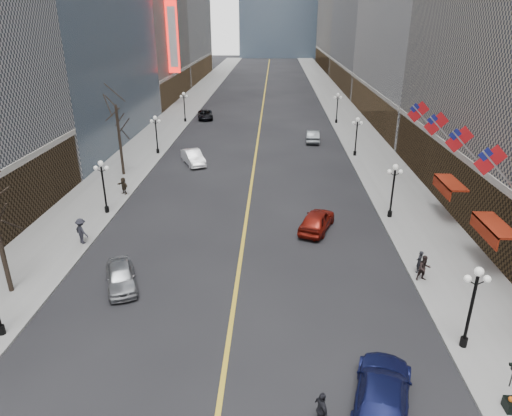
# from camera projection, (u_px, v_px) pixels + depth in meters

# --- Properties ---
(sidewalk_east) EXTENTS (6.00, 230.00, 0.15)m
(sidewalk_east) POSITION_uv_depth(u_px,v_px,m) (347.00, 118.00, 74.36)
(sidewalk_east) COLOR gray
(sidewalk_east) RESTS_ON ground
(sidewalk_west) EXTENTS (6.00, 230.00, 0.15)m
(sidewalk_west) POSITION_uv_depth(u_px,v_px,m) (177.00, 117.00, 75.39)
(sidewalk_west) COLOR gray
(sidewalk_west) RESTS_ON ground
(lane_line) EXTENTS (0.25, 200.00, 0.02)m
(lane_line) POSITION_uv_depth(u_px,v_px,m) (263.00, 107.00, 84.11)
(lane_line) COLOR gold
(lane_line) RESTS_ON ground
(streetlamp_east_0) EXTENTS (1.26, 0.44, 4.52)m
(streetlamp_east_0) POSITION_uv_depth(u_px,v_px,m) (473.00, 300.00, 21.78)
(streetlamp_east_0) COLOR black
(streetlamp_east_0) RESTS_ON sidewalk_east
(streetlamp_east_1) EXTENTS (1.26, 0.44, 4.52)m
(streetlamp_east_1) POSITION_uv_depth(u_px,v_px,m) (393.00, 185.00, 36.51)
(streetlamp_east_1) COLOR black
(streetlamp_east_1) RESTS_ON sidewalk_east
(streetlamp_east_2) EXTENTS (1.26, 0.44, 4.52)m
(streetlamp_east_2) POSITION_uv_depth(u_px,v_px,m) (357.00, 133.00, 53.09)
(streetlamp_east_2) COLOR black
(streetlamp_east_2) RESTS_ON sidewalk_east
(streetlamp_east_3) EXTENTS (1.26, 0.44, 4.52)m
(streetlamp_east_3) POSITION_uv_depth(u_px,v_px,m) (337.00, 105.00, 69.66)
(streetlamp_east_3) COLOR black
(streetlamp_east_3) RESTS_ON sidewalk_east
(streetlamp_west_1) EXTENTS (1.26, 0.44, 4.52)m
(streetlamp_west_1) POSITION_uv_depth(u_px,v_px,m) (103.00, 181.00, 37.38)
(streetlamp_west_1) COLOR black
(streetlamp_west_1) RESTS_ON sidewalk_west
(streetlamp_west_2) EXTENTS (1.26, 0.44, 4.52)m
(streetlamp_west_2) POSITION_uv_depth(u_px,v_px,m) (156.00, 131.00, 53.96)
(streetlamp_west_2) COLOR black
(streetlamp_west_2) RESTS_ON sidewalk_west
(streetlamp_west_3) EXTENTS (1.26, 0.44, 4.52)m
(streetlamp_west_3) POSITION_uv_depth(u_px,v_px,m) (184.00, 104.00, 70.53)
(streetlamp_west_3) COLOR black
(streetlamp_west_3) RESTS_ON sidewalk_west
(flag_2) EXTENTS (2.87, 0.12, 2.87)m
(flag_2) POSITION_uv_depth(u_px,v_px,m) (493.00, 163.00, 27.31)
(flag_2) COLOR #B2B2B7
(flag_2) RESTS_ON ground
(flag_3) EXTENTS (2.87, 0.12, 2.87)m
(flag_3) POSITION_uv_depth(u_px,v_px,m) (461.00, 142.00, 31.92)
(flag_3) COLOR #B2B2B7
(flag_3) RESTS_ON ground
(flag_4) EXTENTS (2.87, 0.12, 2.87)m
(flag_4) POSITION_uv_depth(u_px,v_px,m) (438.00, 126.00, 36.52)
(flag_4) COLOR #B2B2B7
(flag_4) RESTS_ON ground
(flag_5) EXTENTS (2.87, 0.12, 2.87)m
(flag_5) POSITION_uv_depth(u_px,v_px,m) (420.00, 114.00, 41.13)
(flag_5) COLOR #B2B2B7
(flag_5) RESTS_ON ground
(awning_b) EXTENTS (1.40, 4.00, 0.93)m
(awning_b) POSITION_uv_depth(u_px,v_px,m) (492.00, 227.00, 28.92)
(awning_b) COLOR maroon
(awning_b) RESTS_ON ground
(awning_c) EXTENTS (1.40, 4.00, 0.93)m
(awning_c) POSITION_uv_depth(u_px,v_px,m) (448.00, 184.00, 36.28)
(awning_c) COLOR maroon
(awning_c) RESTS_ON ground
(theatre_marquee) EXTENTS (2.00, 0.55, 12.00)m
(theatre_marquee) POSITION_uv_depth(u_px,v_px,m) (173.00, 37.00, 80.04)
(theatre_marquee) COLOR red
(theatre_marquee) RESTS_ON ground
(tree_west_far) EXTENTS (3.60, 3.60, 7.92)m
(tree_west_far) POSITION_uv_depth(u_px,v_px,m) (117.00, 116.00, 45.36)
(tree_west_far) COLOR #2D231C
(tree_west_far) RESTS_ON sidewalk_west
(car_nb_near) EXTENTS (3.17, 4.65, 1.47)m
(car_nb_near) POSITION_uv_depth(u_px,v_px,m) (121.00, 276.00, 27.86)
(car_nb_near) COLOR #95979C
(car_nb_near) RESTS_ON ground
(car_nb_mid) EXTENTS (3.58, 5.11, 1.60)m
(car_nb_mid) POSITION_uv_depth(u_px,v_px,m) (193.00, 157.00, 51.11)
(car_nb_mid) COLOR white
(car_nb_mid) RESTS_ON ground
(car_nb_far) EXTENTS (3.15, 5.34, 1.39)m
(car_nb_far) POSITION_uv_depth(u_px,v_px,m) (205.00, 115.00, 73.73)
(car_nb_far) COLOR black
(car_nb_far) RESTS_ON ground
(car_sb_near) EXTENTS (3.77, 6.07, 1.64)m
(car_sb_near) POSITION_uv_depth(u_px,v_px,m) (382.00, 393.00, 19.08)
(car_sb_near) COLOR #141A4E
(car_sb_near) RESTS_ON ground
(car_sb_mid) EXTENTS (3.51, 5.21, 1.65)m
(car_sb_mid) POSITION_uv_depth(u_px,v_px,m) (317.00, 220.00, 35.27)
(car_sb_mid) COLOR maroon
(car_sb_mid) RESTS_ON ground
(car_sb_far) EXTENTS (1.97, 4.88, 1.58)m
(car_sb_far) POSITION_uv_depth(u_px,v_px,m) (313.00, 136.00, 60.28)
(car_sb_far) COLOR #52585A
(car_sb_far) RESTS_ON ground
(ped_ne_corner) EXTENTS (0.68, 0.67, 1.52)m
(ped_ne_corner) POSITION_uv_depth(u_px,v_px,m) (419.00, 262.00, 29.16)
(ped_ne_corner) COLOR black
(ped_ne_corner) RESTS_ON sidewalk_east
(ped_east_walk) EXTENTS (0.89, 0.59, 1.70)m
(ped_east_walk) POSITION_uv_depth(u_px,v_px,m) (424.00, 268.00, 28.22)
(ped_east_walk) COLOR black
(ped_east_walk) RESTS_ON sidewalk_east
(ped_west_walk) EXTENTS (1.32, 1.13, 1.93)m
(ped_west_walk) POSITION_uv_depth(u_px,v_px,m) (81.00, 231.00, 32.84)
(ped_west_walk) COLOR #22232B
(ped_west_walk) RESTS_ON sidewalk_west
(ped_west_far) EXTENTS (1.44, 1.21, 1.59)m
(ped_west_far) POSITION_uv_depth(u_px,v_px,m) (124.00, 186.00, 42.12)
(ped_west_far) COLOR black
(ped_west_far) RESTS_ON sidewalk_west
(ped_crossing_a) EXTENTS (0.79, 1.08, 1.68)m
(ped_crossing_a) POSITION_uv_depth(u_px,v_px,m) (322.00, 410.00, 18.25)
(ped_crossing_a) COLOR black
(ped_crossing_a) RESTS_ON ground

